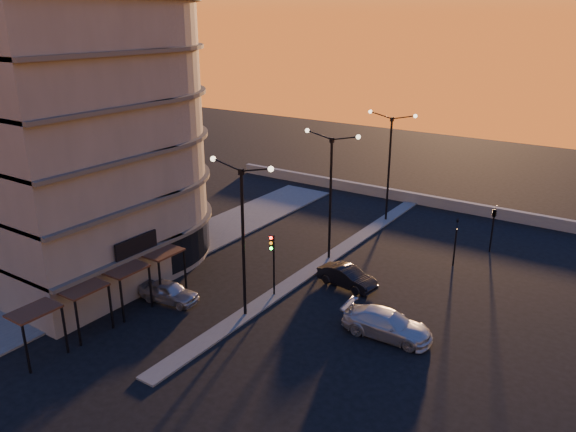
# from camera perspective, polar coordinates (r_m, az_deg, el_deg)

# --- Properties ---
(ground) EXTENTS (120.00, 120.00, 0.00)m
(ground) POSITION_cam_1_polar(r_m,az_deg,el_deg) (34.26, -4.36, -10.02)
(ground) COLOR black
(ground) RESTS_ON ground
(sidewalk_west) EXTENTS (5.00, 40.00, 0.12)m
(sidewalk_west) POSITION_cam_1_polar(r_m,az_deg,el_deg) (43.31, -12.08, -3.73)
(sidewalk_west) COLOR #494947
(sidewalk_west) RESTS_ON ground
(median) EXTENTS (1.20, 36.00, 0.12)m
(median) POSITION_cam_1_polar(r_m,az_deg,el_deg) (41.67, 4.16, -4.29)
(median) COLOR #494947
(median) RESTS_ON ground
(parapet) EXTENTS (44.00, 0.50, 1.00)m
(parapet) POSITION_cam_1_polar(r_m,az_deg,el_deg) (54.49, 14.46, 1.45)
(parapet) COLOR slate
(parapet) RESTS_ON ground
(building) EXTENTS (14.35, 17.08, 25.00)m
(building) POSITION_cam_1_polar(r_m,az_deg,el_deg) (40.42, -20.94, 11.26)
(building) COLOR #656059
(building) RESTS_ON ground
(streetlamp_near) EXTENTS (4.32, 0.32, 9.51)m
(streetlamp_near) POSITION_cam_1_polar(r_m,az_deg,el_deg) (31.87, -4.61, -1.24)
(streetlamp_near) COLOR black
(streetlamp_near) RESTS_ON ground
(streetlamp_mid) EXTENTS (4.32, 0.32, 9.51)m
(streetlamp_mid) POSITION_cam_1_polar(r_m,az_deg,el_deg) (39.75, 4.36, 3.02)
(streetlamp_mid) COLOR black
(streetlamp_mid) RESTS_ON ground
(streetlamp_far) EXTENTS (4.32, 0.32, 9.51)m
(streetlamp_far) POSITION_cam_1_polar(r_m,az_deg,el_deg) (48.42, 10.28, 5.79)
(streetlamp_far) COLOR black
(streetlamp_far) RESTS_ON ground
(traffic_light_main) EXTENTS (0.28, 0.44, 4.25)m
(traffic_light_main) POSITION_cam_1_polar(r_m,az_deg,el_deg) (35.01, -1.58, -4.00)
(traffic_light_main) COLOR black
(traffic_light_main) RESTS_ON ground
(signal_east_a) EXTENTS (0.13, 0.16, 3.60)m
(signal_east_a) POSITION_cam_1_polar(r_m,az_deg,el_deg) (41.51, 16.65, -2.40)
(signal_east_a) COLOR black
(signal_east_a) RESTS_ON ground
(signal_east_b) EXTENTS (0.42, 1.99, 3.60)m
(signal_east_b) POSITION_cam_1_polar(r_m,az_deg,el_deg) (44.42, 20.23, 0.25)
(signal_east_b) COLOR black
(signal_east_b) RESTS_ON ground
(car_hatchback) EXTENTS (4.08, 2.12, 1.33)m
(car_hatchback) POSITION_cam_1_polar(r_m,az_deg,el_deg) (36.17, -12.00, -7.54)
(car_hatchback) COLOR #9A9BA1
(car_hatchback) RESTS_ON ground
(car_sedan) EXTENTS (4.26, 1.99, 1.35)m
(car_sedan) POSITION_cam_1_polar(r_m,az_deg,el_deg) (37.48, 6.02, -6.16)
(car_sedan) COLOR black
(car_sedan) RESTS_ON ground
(car_wagon) EXTENTS (5.19, 2.29, 1.48)m
(car_wagon) POSITION_cam_1_polar(r_m,az_deg,el_deg) (32.28, 10.05, -10.77)
(car_wagon) COLOR #A9ACB1
(car_wagon) RESTS_ON ground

